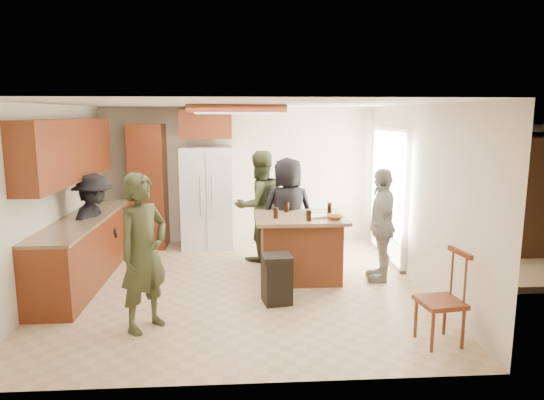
{
  "coord_description": "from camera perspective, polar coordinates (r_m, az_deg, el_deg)",
  "views": [
    {
      "loc": [
        0.04,
        -6.47,
        2.36
      ],
      "look_at": [
        0.49,
        0.38,
        1.15
      ],
      "focal_mm": 32.0,
      "sensor_mm": 36.0,
      "label": 1
    }
  ],
  "objects": [
    {
      "name": "refrigerator",
      "position": [
        8.73,
        -7.57,
        0.29
      ],
      "size": [
        0.9,
        0.76,
        1.8
      ],
      "color": "white",
      "rests_on": "ground"
    },
    {
      "name": "person_front_left",
      "position": [
        5.5,
        -14.87,
        -6.0
      ],
      "size": [
        0.76,
        0.79,
        1.75
      ],
      "primitive_type": "imported",
      "rotation": [
        0.0,
        0.0,
        0.9
      ],
      "color": "#343921",
      "rests_on": "ground"
    },
    {
      "name": "island_items",
      "position": [
        6.88,
        5.25,
        -1.68
      ],
      "size": [
        0.97,
        0.71,
        0.15
      ],
      "color": "silver",
      "rests_on": "kitchen_island"
    },
    {
      "name": "spindle_chair",
      "position": [
        5.41,
        19.37,
        -11.21
      ],
      "size": [
        0.47,
        0.47,
        0.99
      ],
      "color": "maroon",
      "rests_on": "ground"
    },
    {
      "name": "person_counter",
      "position": [
        7.42,
        -20.12,
        -3.0
      ],
      "size": [
        0.71,
        1.08,
        1.54
      ],
      "primitive_type": "imported",
      "rotation": [
        0.0,
        0.0,
        1.29
      ],
      "color": "black",
      "rests_on": "ground"
    },
    {
      "name": "left_cabinetry",
      "position": [
        7.37,
        -21.73,
        -1.7
      ],
      "size": [
        0.64,
        3.0,
        2.3
      ],
      "color": "maroon",
      "rests_on": "ground"
    },
    {
      "name": "trash_bin",
      "position": [
        6.2,
        0.56,
        -9.22
      ],
      "size": [
        0.39,
        0.39,
        0.63
      ],
      "color": "black",
      "rests_on": "ground"
    },
    {
      "name": "room_shell",
      "position": [
        9.31,
        24.03,
        -0.1
      ],
      "size": [
        8.0,
        5.2,
        5.0
      ],
      "color": "tan",
      "rests_on": "ground"
    },
    {
      "name": "back_wall_units",
      "position": [
        8.83,
        -12.7,
        3.39
      ],
      "size": [
        1.8,
        0.6,
        2.45
      ],
      "color": "maroon",
      "rests_on": "ground"
    },
    {
      "name": "person_behind_right",
      "position": [
        7.52,
        1.86,
        -1.51
      ],
      "size": [
        0.94,
        0.72,
        1.72
      ],
      "primitive_type": "imported",
      "rotation": [
        0.0,
        0.0,
        3.37
      ],
      "color": "black",
      "rests_on": "ground"
    },
    {
      "name": "person_side_right",
      "position": [
        7.09,
        12.77,
        -2.84
      ],
      "size": [
        0.62,
        1.01,
        1.63
      ],
      "primitive_type": "imported",
      "rotation": [
        0.0,
        0.0,
        -1.71
      ],
      "color": "gray",
      "rests_on": "ground"
    },
    {
      "name": "person_behind_left",
      "position": [
        7.87,
        -1.48,
        -0.7
      ],
      "size": [
        1.02,
        0.87,
        1.8
      ],
      "primitive_type": "imported",
      "rotation": [
        0.0,
        0.0,
        3.6
      ],
      "color": "#384226",
      "rests_on": "ground"
    },
    {
      "name": "kitchen_island",
      "position": [
        7.05,
        3.31,
        -5.52
      ],
      "size": [
        1.28,
        1.03,
        0.93
      ],
      "color": "#AA512C",
      "rests_on": "ground"
    }
  ]
}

